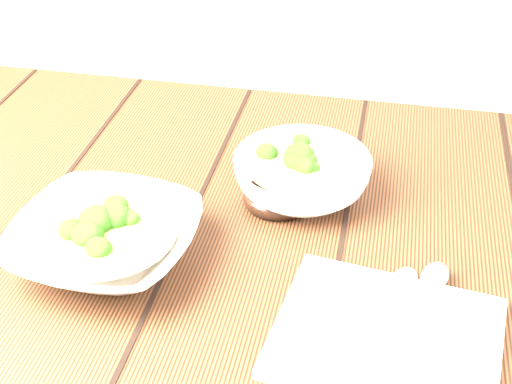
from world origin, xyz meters
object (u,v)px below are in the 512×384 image
object	(u,v)px
soup_bowl_back	(302,175)
napkin	(386,337)
soup_bowl_front	(105,240)
trivet	(277,197)
table	(205,298)

from	to	relation	value
soup_bowl_back	napkin	bearing A→B (deg)	-62.74
soup_bowl_front	napkin	xyz separation A→B (m)	(0.34, -0.07, -0.02)
soup_bowl_back	napkin	size ratio (longest dim) A/B	0.93
soup_bowl_front	napkin	bearing A→B (deg)	-11.38
soup_bowl_back	napkin	world-z (taller)	soup_bowl_back
soup_bowl_front	trivet	size ratio (longest dim) A/B	2.51
table	napkin	size ratio (longest dim) A/B	5.17
trivet	soup_bowl_front	bearing A→B (deg)	-139.61
table	trivet	world-z (taller)	trivet
soup_bowl_front	table	bearing A→B (deg)	39.30
soup_bowl_back	soup_bowl_front	bearing A→B (deg)	-138.98
soup_bowl_back	napkin	distance (m)	0.28
table	napkin	world-z (taller)	napkin
table	trivet	size ratio (longest dim) A/B	12.85
soup_bowl_front	trivet	bearing A→B (deg)	40.39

